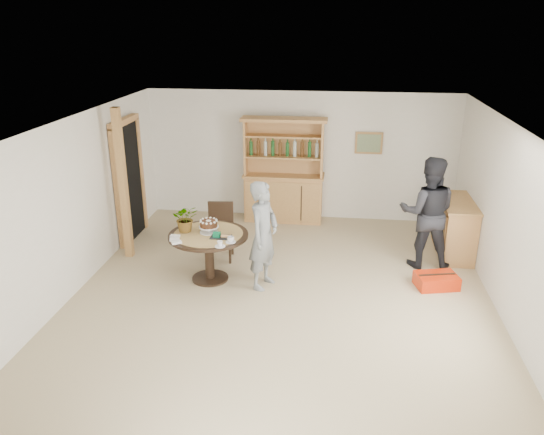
{
  "coord_description": "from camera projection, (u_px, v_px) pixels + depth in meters",
  "views": [
    {
      "loc": [
        0.73,
        -6.62,
        3.78
      ],
      "look_at": [
        -0.19,
        0.56,
        1.05
      ],
      "focal_mm": 35.0,
      "sensor_mm": 36.0,
      "label": 1
    }
  ],
  "objects": [
    {
      "name": "pine_post",
      "position": [
        123.0,
        185.0,
        8.56
      ],
      "size": [
        0.12,
        0.12,
        2.5
      ],
      "primitive_type": "cube",
      "color": "tan",
      "rests_on": "ground"
    },
    {
      "name": "coffee_cup_b",
      "position": [
        220.0,
        244.0,
        7.46
      ],
      "size": [
        0.15,
        0.15,
        0.08
      ],
      "color": "white",
      "rests_on": "dining_table"
    },
    {
      "name": "birthday_cake",
      "position": [
        209.0,
        225.0,
        7.92
      ],
      "size": [
        0.3,
        0.3,
        0.2
      ],
      "color": "white",
      "rests_on": "dining_table"
    },
    {
      "name": "flower_vase",
      "position": [
        186.0,
        218.0,
        7.93
      ],
      "size": [
        0.47,
        0.44,
        0.42
      ],
      "primitive_type": "imported",
      "rotation": [
        0.0,
        0.0,
        0.35
      ],
      "color": "#3F7233",
      "rests_on": "dining_table"
    },
    {
      "name": "sideboard",
      "position": [
        455.0,
        227.0,
        8.93
      ],
      "size": [
        0.54,
        1.26,
        0.94
      ],
      "color": "tan",
      "rests_on": "ground"
    },
    {
      "name": "teen_boy",
      "position": [
        263.0,
        235.0,
        7.71
      ],
      "size": [
        0.57,
        0.69,
        1.63
      ],
      "primitive_type": "imported",
      "rotation": [
        0.0,
        0.0,
        1.23
      ],
      "color": "slate",
      "rests_on": "ground"
    },
    {
      "name": "red_suitcase",
      "position": [
        436.0,
        281.0,
        7.91
      ],
      "size": [
        0.68,
        0.53,
        0.21
      ],
      "rotation": [
        0.0,
        0.0,
        0.24
      ],
      "color": "red",
      "rests_on": "ground"
    },
    {
      "name": "hutch",
      "position": [
        284.0,
        187.0,
        10.36
      ],
      "size": [
        1.62,
        0.54,
        2.04
      ],
      "color": "tan",
      "rests_on": "ground"
    },
    {
      "name": "room_shell",
      "position": [
        281.0,
        184.0,
        6.96
      ],
      "size": [
        6.04,
        7.04,
        2.52
      ],
      "color": "white",
      "rests_on": "ground"
    },
    {
      "name": "coffee_cup_a",
      "position": [
        231.0,
        240.0,
        7.6
      ],
      "size": [
        0.15,
        0.15,
        0.09
      ],
      "color": "white",
      "rests_on": "dining_table"
    },
    {
      "name": "napkins",
      "position": [
        175.0,
        239.0,
        7.67
      ],
      "size": [
        0.24,
        0.33,
        0.03
      ],
      "color": "white",
      "rests_on": "dining_table"
    },
    {
      "name": "doorway",
      "position": [
        129.0,
        179.0,
        9.38
      ],
      "size": [
        0.13,
        1.1,
        2.18
      ],
      "color": "black",
      "rests_on": "ground"
    },
    {
      "name": "ground",
      "position": [
        280.0,
        300.0,
        7.56
      ],
      "size": [
        7.0,
        7.0,
        0.0
      ],
      "primitive_type": "plane",
      "color": "tan",
      "rests_on": "ground"
    },
    {
      "name": "dining_table",
      "position": [
        209.0,
        243.0,
        7.98
      ],
      "size": [
        1.2,
        1.2,
        0.76
      ],
      "color": "black",
      "rests_on": "ground"
    },
    {
      "name": "adult_person",
      "position": [
        427.0,
        213.0,
        8.34
      ],
      "size": [
        0.93,
        0.76,
        1.81
      ],
      "primitive_type": "imported",
      "rotation": [
        0.0,
        0.0,
        3.06
      ],
      "color": "black",
      "rests_on": "ground"
    },
    {
      "name": "dining_chair",
      "position": [
        220.0,
        227.0,
        8.77
      ],
      "size": [
        0.46,
        0.46,
        0.95
      ],
      "rotation": [
        0.0,
        0.0,
        0.09
      ],
      "color": "black",
      "rests_on": "ground"
    },
    {
      "name": "gift_tray",
      "position": [
        220.0,
        236.0,
        7.77
      ],
      "size": [
        0.3,
        0.2,
        0.08
      ],
      "color": "black",
      "rests_on": "dining_table"
    }
  ]
}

